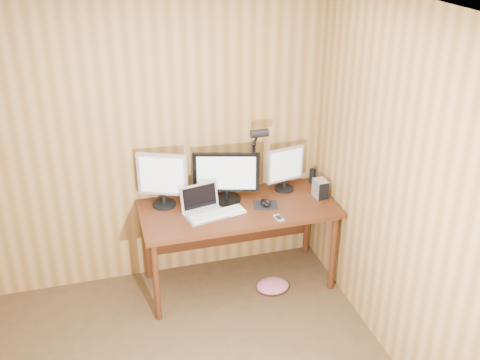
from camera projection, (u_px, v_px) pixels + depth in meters
name	position (u px, v px, depth m)	size (l,w,h in m)	color
room_shell	(144.00, 298.00, 2.72)	(4.00, 4.00, 4.00)	#4B341C
desk	(236.00, 216.00, 4.69)	(1.60, 0.70, 0.75)	#451F0E
monitor_center	(226.00, 176.00, 4.59)	(0.53, 0.24, 0.43)	black
monitor_left	(163.00, 178.00, 4.50)	(0.39, 0.20, 0.46)	black
monitor_right	(285.00, 168.00, 4.77)	(0.34, 0.16, 0.39)	black
laptop	(203.00, 207.00, 4.46)	(0.36, 0.31, 0.23)	silver
keyboard	(217.00, 215.00, 4.45)	(0.47, 0.23, 0.02)	white
mousepad	(265.00, 205.00, 4.61)	(0.19, 0.16, 0.00)	black
mouse	(265.00, 203.00, 4.60)	(0.07, 0.12, 0.04)	black
hard_drive	(320.00, 189.00, 4.71)	(0.10, 0.14, 0.15)	silver
phone	(279.00, 218.00, 4.41)	(0.07, 0.11, 0.01)	silver
speaker	(312.00, 176.00, 4.96)	(0.05, 0.05, 0.13)	black
desk_lamp	(257.00, 149.00, 4.66)	(0.15, 0.21, 0.63)	black
fabric_pile	(273.00, 286.00, 4.79)	(0.28, 0.23, 0.09)	#BA5A73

